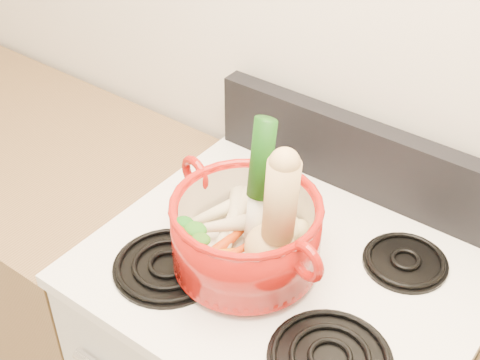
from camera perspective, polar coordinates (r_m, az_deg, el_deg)
The scene contains 21 objects.
wall_back at distance 1.44m, azimuth 12.75°, elevation 11.17°, with size 3.50×0.02×2.60m, color white.
cooktop at distance 1.39m, azimuth 4.22°, elevation -7.52°, with size 0.78×0.67×0.03m, color white.
control_backsplash at distance 1.53m, azimuth 10.60°, elevation 1.80°, with size 0.76×0.05×0.18m, color black.
counter_left at distance 2.31m, azimuth -19.13°, elevation -4.31°, with size 1.36×0.65×0.90m, color olive.
burner_front_left at distance 1.37m, azimuth -6.19°, elevation -7.22°, with size 0.22×0.22×0.02m, color black.
burner_front_right at distance 1.22m, azimuth 7.70°, elevation -14.77°, with size 0.22×0.22×0.02m, color black.
burner_back_left at distance 1.54m, azimuth 1.23°, elevation -0.93°, with size 0.17×0.17×0.02m, color black.
burner_back_right at distance 1.41m, azimuth 13.94°, elevation -6.68°, with size 0.17×0.17×0.02m, color black.
dutch_oven at distance 1.31m, azimuth 0.53°, elevation -4.55°, with size 0.29×0.29×0.14m, color #9D100A.
pot_handle_left at distance 1.38m, azimuth -3.86°, elevation 0.56°, with size 0.08×0.08×0.02m, color #9D100A.
pot_handle_right at distance 1.19m, azimuth 5.69°, elevation -6.93°, with size 0.08×0.08×0.02m, color #9D100A.
squash at distance 1.22m, azimuth 2.71°, elevation -2.98°, with size 0.11×0.11×0.26m, color tan, non-canonical shape.
leek at distance 1.25m, azimuth 1.46°, elevation -0.53°, with size 0.05×0.05×0.30m, color white.
ginger at distance 1.36m, azimuth 3.70°, elevation -3.86°, with size 0.09×0.07×0.05m, color #D3BF82.
parsnip_0 at distance 1.35m, azimuth -1.01°, elevation -4.11°, with size 0.05×0.05×0.24m, color beige.
parsnip_1 at distance 1.38m, azimuth -1.87°, elevation -2.59°, with size 0.04×0.04×0.21m, color beige.
parsnip_2 at distance 1.36m, azimuth -0.53°, elevation -3.13°, with size 0.04×0.04×0.18m, color beige.
parsnip_3 at distance 1.33m, azimuth -2.42°, elevation -3.91°, with size 0.04×0.04×0.16m, color beige.
carrot_0 at distance 1.32m, azimuth -1.07°, elevation -5.41°, with size 0.03×0.03×0.17m, color #BD3809.
carrot_1 at distance 1.29m, azimuth -2.07°, elevation -6.45°, with size 0.03×0.03×0.14m, color #D3660A.
carrot_2 at distance 1.28m, azimuth -0.80°, elevation -6.59°, with size 0.03×0.03×0.15m, color #D33F0A.
Camera 1 is at (0.50, 0.56, 1.92)m, focal length 50.00 mm.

